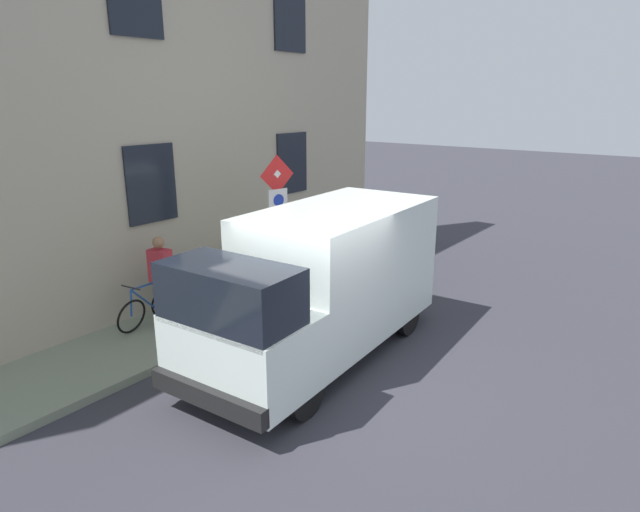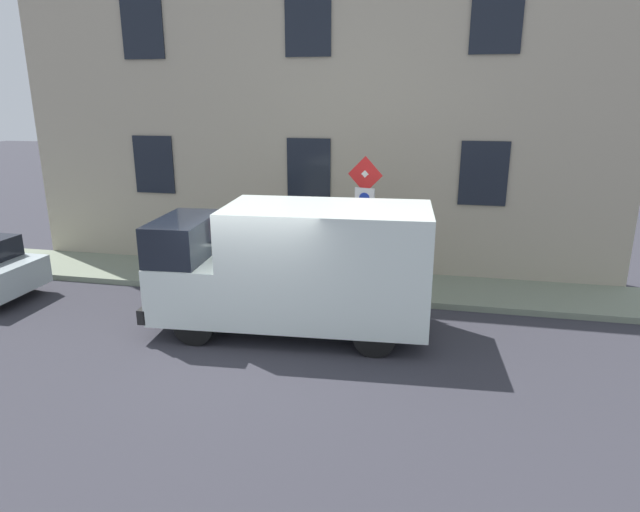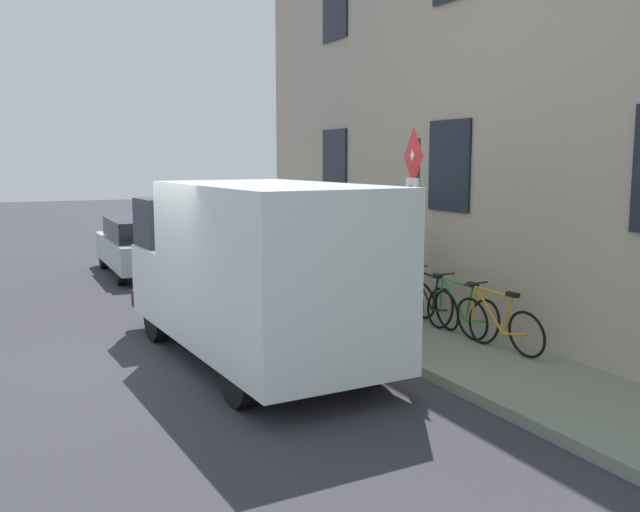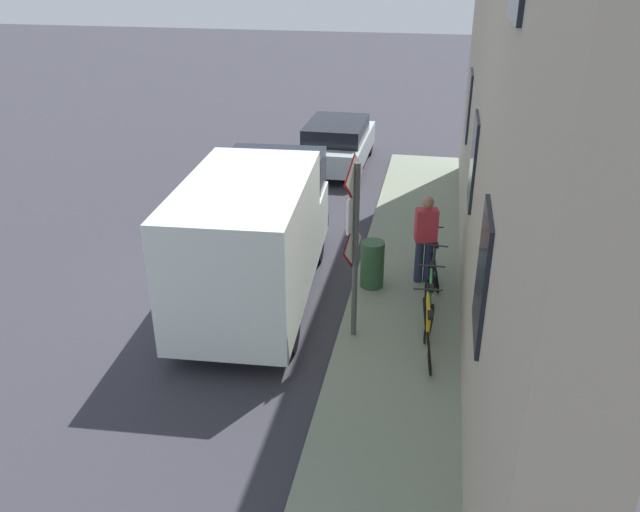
# 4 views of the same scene
# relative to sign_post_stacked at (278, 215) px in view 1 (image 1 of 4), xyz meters

# --- Properties ---
(ground_plane) EXTENTS (80.00, 80.00, 0.00)m
(ground_plane) POSITION_rel_sign_post_stacked_xyz_m (-2.43, 1.64, -2.05)
(ground_plane) COLOR #33333B
(sidewalk_slab) EXTENTS (2.00, 17.29, 0.14)m
(sidewalk_slab) POSITION_rel_sign_post_stacked_xyz_m (0.80, 1.64, -1.98)
(sidewalk_slab) COLOR gray
(sidewalk_slab) RESTS_ON ground_plane
(building_facade) EXTENTS (0.75, 15.29, 8.45)m
(building_facade) POSITION_rel_sign_post_stacked_xyz_m (2.15, 1.64, 2.18)
(building_facade) COLOR #ADA18C
(building_facade) RESTS_ON ground_plane
(sign_post_stacked) EXTENTS (0.20, 0.55, 2.98)m
(sign_post_stacked) POSITION_rel_sign_post_stacked_xyz_m (0.00, 0.00, 0.00)
(sign_post_stacked) COLOR #474C47
(sign_post_stacked) RESTS_ON sidewalk_slab
(delivery_van) EXTENTS (2.32, 5.44, 2.50)m
(delivery_van) POSITION_rel_sign_post_stacked_xyz_m (-1.90, 1.05, -0.71)
(delivery_van) COLOR white
(delivery_van) RESTS_ON ground_plane
(bicycle_orange) EXTENTS (0.46, 1.71, 0.89)m
(bicycle_orange) POSITION_rel_sign_post_stacked_xyz_m (1.25, -0.33, -1.54)
(bicycle_orange) COLOR black
(bicycle_orange) RESTS_ON sidewalk_slab
(bicycle_green) EXTENTS (0.46, 1.71, 0.89)m
(bicycle_green) POSITION_rel_sign_post_stacked_xyz_m (1.25, 0.53, -1.54)
(bicycle_green) COLOR black
(bicycle_green) RESTS_ON sidewalk_slab
(bicycle_black) EXTENTS (0.46, 1.72, 0.89)m
(bicycle_black) POSITION_rel_sign_post_stacked_xyz_m (1.25, 1.38, -1.54)
(bicycle_black) COLOR black
(bicycle_black) RESTS_ON sidewalk_slab
(bicycle_blue) EXTENTS (0.50, 1.71, 0.89)m
(bicycle_blue) POSITION_rel_sign_post_stacked_xyz_m (1.25, 2.23, -1.54)
(bicycle_blue) COLOR black
(bicycle_blue) RESTS_ON sidewalk_slab
(pedestrian) EXTENTS (0.45, 0.34, 1.72)m
(pedestrian) POSITION_rel_sign_post_stacked_xyz_m (1.08, 2.09, -0.98)
(pedestrian) COLOR #262B47
(pedestrian) RESTS_ON sidewalk_slab
(litter_bin) EXTENTS (0.44, 0.44, 0.90)m
(litter_bin) POSITION_rel_sign_post_stacked_xyz_m (0.15, 1.73, -1.46)
(litter_bin) COLOR #2D5133
(litter_bin) RESTS_ON sidewalk_slab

